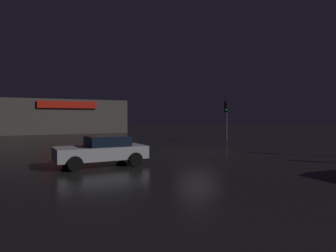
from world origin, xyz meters
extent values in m
plane|color=black|center=(0.00, 0.00, 0.00)|extent=(120.00, 120.00, 0.00)
cube|color=#4C4742|center=(-4.46, 28.00, 2.28)|extent=(16.20, 7.91, 4.55)
cube|color=red|center=(-4.46, 23.89, 3.81)|extent=(7.30, 0.24, 0.88)
cylinder|color=#595B60|center=(7.12, 6.13, 1.84)|extent=(0.13, 0.13, 3.67)
cube|color=black|center=(7.01, 6.03, 3.17)|extent=(0.41, 0.41, 1.00)
sphere|color=black|center=(6.88, 5.93, 3.47)|extent=(0.20, 0.20, 0.20)
sphere|color=black|center=(6.88, 5.93, 3.17)|extent=(0.20, 0.20, 0.20)
sphere|color=#19D13F|center=(6.88, 5.93, 2.88)|extent=(0.20, 0.20, 0.20)
cube|color=#B7B7BF|center=(-6.81, -2.52, 0.60)|extent=(4.03, 1.92, 0.57)
cube|color=black|center=(-6.51, -2.52, 1.11)|extent=(1.83, 1.68, 0.46)
cylinder|color=black|center=(-8.10, -3.47, 0.31)|extent=(0.62, 0.24, 0.62)
cylinder|color=black|center=(-8.15, -1.65, 0.31)|extent=(0.62, 0.24, 0.62)
cylinder|color=black|center=(-5.47, -3.40, 0.31)|extent=(0.62, 0.24, 0.62)
cylinder|color=black|center=(-5.52, -1.58, 0.31)|extent=(0.62, 0.24, 0.62)
camera|label=1|loc=(-10.10, -15.71, 2.19)|focal=31.38mm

